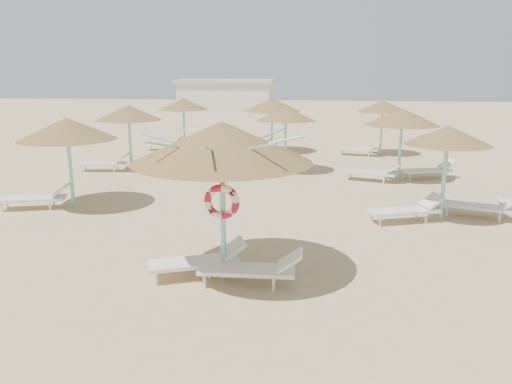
# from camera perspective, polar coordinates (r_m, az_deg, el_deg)

# --- Properties ---
(ground) EXTENTS (120.00, 120.00, 0.00)m
(ground) POSITION_cam_1_polar(r_m,az_deg,el_deg) (10.48, -4.39, -9.28)
(ground) COLOR tan
(ground) RESTS_ON ground
(main_palapa) EXTENTS (3.52, 3.52, 3.15)m
(main_palapa) POSITION_cam_1_polar(r_m,az_deg,el_deg) (9.63, -3.93, 5.66)
(main_palapa) COLOR #7CD7D0
(main_palapa) RESTS_ON ground
(lounger_main_a) EXTENTS (2.05, 1.28, 0.72)m
(lounger_main_a) POSITION_cam_1_polar(r_m,az_deg,el_deg) (10.27, -6.36, -7.76)
(lounger_main_a) COLOR white
(lounger_main_a) RESTS_ON ground
(lounger_main_b) EXTENTS (2.03, 0.66, 0.73)m
(lounger_main_b) POSITION_cam_1_polar(r_m,az_deg,el_deg) (9.80, -0.28, -8.72)
(lounger_main_b) COLOR white
(lounger_main_b) RESTS_ON ground
(palapa_field) EXTENTS (18.34, 14.05, 2.72)m
(palapa_field) POSITION_cam_1_polar(r_m,az_deg,el_deg) (20.07, 2.22, 8.67)
(palapa_field) COLOR #7CD7D0
(palapa_field) RESTS_ON ground
(service_hut) EXTENTS (8.40, 4.40, 3.25)m
(service_hut) POSITION_cam_1_polar(r_m,az_deg,el_deg) (45.22, -3.39, 10.67)
(service_hut) COLOR silver
(service_hut) RESTS_ON ground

